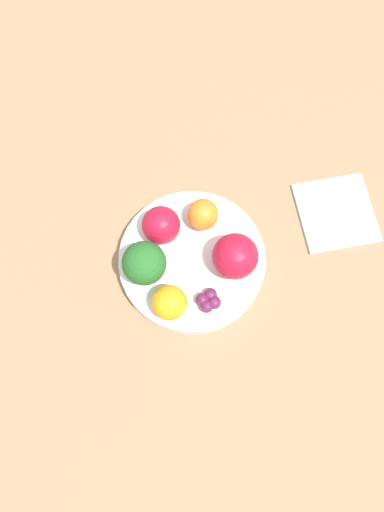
{
  "coord_description": "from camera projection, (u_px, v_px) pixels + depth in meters",
  "views": [
    {
      "loc": [
        0.06,
        -0.21,
        0.72
      ],
      "look_at": [
        0.0,
        0.0,
        0.06
      ],
      "focal_mm": 35.0,
      "sensor_mm": 36.0,
      "label": 1
    }
  ],
  "objects": [
    {
      "name": "table_surface",
      "position": [
        192.0,
        266.0,
        0.74
      ],
      "size": [
        1.2,
        1.2,
        0.02
      ],
      "color": "#936D4C",
      "rests_on": "ground_plane"
    },
    {
      "name": "apple_green",
      "position": [
        161.0,
        225.0,
        0.69
      ],
      "size": [
        0.05,
        0.05,
        0.05
      ],
      "color": "#B7142D",
      "rests_on": "bowl"
    },
    {
      "name": "orange_front",
      "position": [
        169.0,
        303.0,
        0.66
      ],
      "size": [
        0.05,
        0.05,
        0.05
      ],
      "color": "orange",
      "rests_on": "bowl"
    },
    {
      "name": "orange_back",
      "position": [
        203.0,
        214.0,
        0.7
      ],
      "size": [
        0.05,
        0.05,
        0.05
      ],
      "color": "orange",
      "rests_on": "bowl"
    },
    {
      "name": "bowl",
      "position": [
        192.0,
        261.0,
        0.72
      ],
      "size": [
        0.21,
        0.21,
        0.03
      ],
      "color": "white",
      "rests_on": "table_surface"
    },
    {
      "name": "broccoli",
      "position": [
        144.0,
        263.0,
        0.66
      ],
      "size": [
        0.06,
        0.06,
        0.07
      ],
      "color": "#8CB76B",
      "rests_on": "bowl"
    },
    {
      "name": "grape_cluster",
      "position": [
        208.0,
        301.0,
        0.68
      ],
      "size": [
        0.04,
        0.04,
        0.02
      ],
      "color": "#5B1E42",
      "rests_on": "bowl"
    },
    {
      "name": "napkin",
      "position": [
        336.0,
        213.0,
        0.75
      ],
      "size": [
        0.15,
        0.15,
        0.01
      ],
      "color": "silver",
      "rests_on": "table_surface"
    },
    {
      "name": "ground_plane",
      "position": [
        192.0,
        268.0,
        0.75
      ],
      "size": [
        6.0,
        6.0,
        0.0
      ],
      "primitive_type": "plane",
      "color": "gray"
    },
    {
      "name": "apple_red",
      "position": [
        235.0,
        256.0,
        0.67
      ],
      "size": [
        0.06,
        0.06,
        0.06
      ],
      "color": "#B7142D",
      "rests_on": "bowl"
    }
  ]
}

